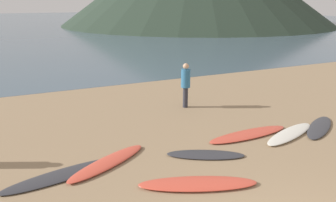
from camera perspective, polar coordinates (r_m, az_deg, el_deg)
name	(u,v)px	position (r m, az deg, el deg)	size (l,w,h in m)	color
ground_plane	(117,99)	(13.01, -9.13, 0.27)	(120.00, 120.00, 0.20)	#997C5B
ocean_water	(39,22)	(64.06, -22.06, 12.90)	(140.00, 100.00, 0.01)	#475B6B
surfboard_1	(63,175)	(7.58, -18.17, -12.37)	(2.64, 0.58, 0.06)	#333338
surfboard_2	(108,162)	(7.81, -10.66, -10.68)	(2.30, 0.53, 0.10)	#D84C38
surfboard_3	(198,184)	(6.91, 5.34, -14.45)	(2.49, 0.59, 0.10)	#D84C38
surfboard_4	(206,155)	(8.12, 6.71, -9.47)	(1.93, 0.53, 0.06)	#333338
surfboard_5	(249,134)	(9.48, 14.18, -5.76)	(2.65, 0.59, 0.08)	#D84C38
surfboard_6	(290,134)	(9.87, 20.91, -5.45)	(2.32, 0.54, 0.09)	silver
surfboard_7	(319,127)	(10.74, 25.37, -4.22)	(2.20, 0.55, 0.07)	#333338
person_1	(186,82)	(11.36, 3.17, 3.45)	(0.33, 0.33, 1.61)	#2D2D38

